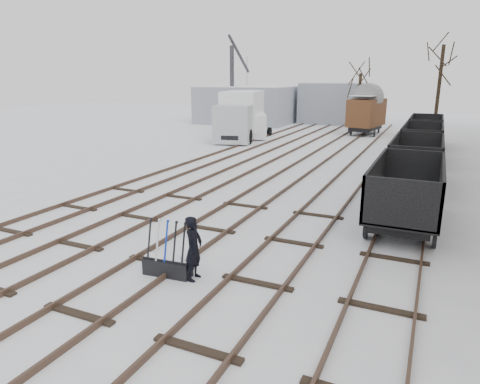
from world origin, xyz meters
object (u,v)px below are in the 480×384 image
Objects in this scene: freight_wagon_a at (405,202)px; worker at (194,248)px; box_van_wagon at (367,112)px; lorry at (240,115)px; panel_van at (253,125)px; crane at (233,102)px; ground_frame at (168,265)px.

worker is at bearing -124.63° from freight_wagon_a.
lorry reaches higher than box_van_wagon.
worker is at bearing -95.18° from panel_van.
box_van_wagon is at bearing 101.72° from freight_wagon_a.
panel_van is (-9.13, 25.45, 0.23)m from worker.
crane is at bearing 99.99° from panel_van.
ground_frame is at bearing -96.76° from panel_van.
crane reaches higher than freight_wagon_a.
freight_wagon_a is 25.45m from box_van_wagon.
freight_wagon_a reaches higher than panel_van.
crane reaches higher than box_van_wagon.
ground_frame is at bearing -67.45° from crane.
lorry is (-14.37, 17.64, 1.15)m from freight_wagon_a.
box_van_wagon reaches higher than freight_wagon_a.
lorry is at bearing 105.89° from ground_frame.
freight_wagon_a is 1.08× the size of panel_van.
panel_van is (-13.71, 18.82, 0.21)m from freight_wagon_a.
freight_wagon_a is 0.60× the size of crane.
ground_frame is 8.61m from freight_wagon_a.
ground_frame is at bearing 92.84° from worker.
freight_wagon_a reaches higher than worker.
crane is (-14.55, 2.52, 0.42)m from box_van_wagon.
freight_wagon_a is 23.28m from panel_van.
lorry is (-9.20, -7.26, -0.02)m from box_van_wagon.
crane is at bearing 19.20° from worker.
panel_van is at bearing 103.70° from ground_frame.
panel_van is 0.55× the size of crane.
worker is 0.18× the size of crane.
ground_frame is 26.05m from lorry.
lorry is 0.96× the size of crane.
box_van_wagon is (-0.58, 31.53, 1.19)m from worker.
freight_wagon_a is 33.81m from crane.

